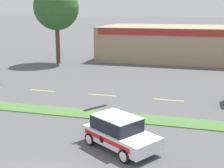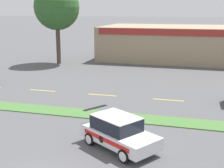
% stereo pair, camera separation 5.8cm
% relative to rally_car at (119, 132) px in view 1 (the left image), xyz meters
% --- Properties ---
extents(grass_verge, '(120.00, 1.73, 0.06)m').
position_rel_rally_car_xyz_m(grass_verge, '(-2.09, 4.47, -0.82)').
color(grass_verge, '#477538').
rests_on(grass_verge, ground_plane).
extents(centre_line_3, '(2.40, 0.14, 0.01)m').
position_rel_rally_car_xyz_m(centre_line_3, '(-9.20, 9.34, -0.84)').
color(centre_line_3, yellow).
rests_on(centre_line_3, ground_plane).
extents(centre_line_4, '(2.40, 0.14, 0.01)m').
position_rel_rally_car_xyz_m(centre_line_4, '(-3.80, 9.34, -0.84)').
color(centre_line_4, yellow).
rests_on(centre_line_4, ground_plane).
extents(centre_line_5, '(2.40, 0.14, 0.01)m').
position_rel_rally_car_xyz_m(centre_line_5, '(1.60, 9.34, -0.84)').
color(centre_line_5, yellow).
rests_on(centre_line_5, ground_plane).
extents(rally_car, '(4.50, 3.84, 1.68)m').
position_rel_rally_car_xyz_m(rally_car, '(0.00, 0.00, 0.00)').
color(rally_car, silver).
rests_on(rally_car, ground_plane).
extents(store_building_backdrop, '(26.29, 12.10, 4.59)m').
position_rel_rally_car_xyz_m(store_building_backdrop, '(3.50, 30.57, 1.45)').
color(store_building_backdrop, '#9E896B').
rests_on(store_building_backdrop, ground_plane).
extents(tree_behind_left, '(5.68, 5.68, 11.38)m').
position_rel_rally_car_xyz_m(tree_behind_left, '(-13.82, 22.53, 6.82)').
color(tree_behind_left, brown).
rests_on(tree_behind_left, ground_plane).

